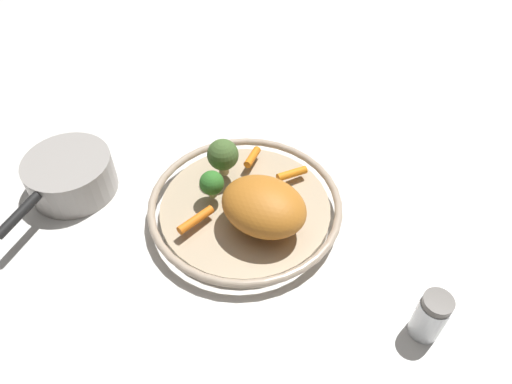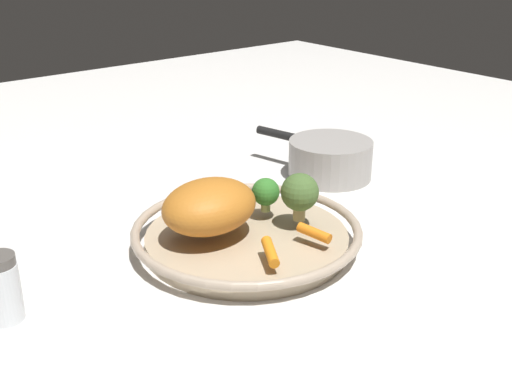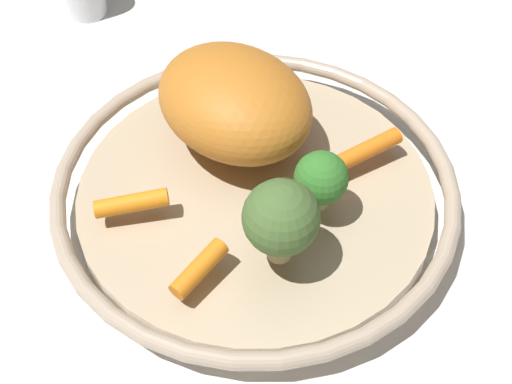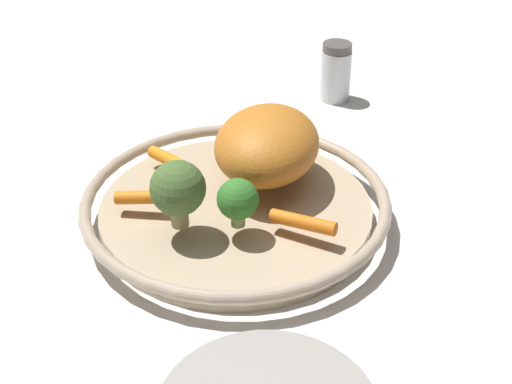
# 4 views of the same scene
# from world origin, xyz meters

# --- Properties ---
(ground_plane) EXTENTS (2.59, 2.59, 0.00)m
(ground_plane) POSITION_xyz_m (0.00, 0.00, 0.00)
(ground_plane) COLOR silver
(serving_bowl) EXTENTS (0.33, 0.33, 0.04)m
(serving_bowl) POSITION_xyz_m (0.00, 0.00, 0.02)
(serving_bowl) COLOR tan
(serving_bowl) RESTS_ON ground_plane
(roast_chicken_piece) EXTENTS (0.15, 0.12, 0.07)m
(roast_chicken_piece) POSITION_xyz_m (-0.05, 0.02, 0.07)
(roast_chicken_piece) COLOR #BF6F24
(roast_chicken_piece) RESTS_ON serving_bowl
(baby_carrot_back) EXTENTS (0.04, 0.06, 0.02)m
(baby_carrot_back) POSITION_xyz_m (-0.04, -0.09, 0.04)
(baby_carrot_back) COLOR orange
(baby_carrot_back) RESTS_ON serving_bowl
(baby_carrot_center) EXTENTS (0.03, 0.07, 0.02)m
(baby_carrot_center) POSITION_xyz_m (0.04, 0.08, 0.04)
(baby_carrot_center) COLOR orange
(baby_carrot_center) RESTS_ON serving_bowl
(baby_carrot_near_rim) EXTENTS (0.02, 0.05, 0.02)m
(baby_carrot_near_rim) POSITION_xyz_m (0.05, -0.09, 0.04)
(baby_carrot_near_rim) COLOR orange
(baby_carrot_near_rim) RESTS_ON serving_bowl
(broccoli_floret_mid) EXTENTS (0.06, 0.06, 0.07)m
(broccoli_floret_mid) POSITION_xyz_m (0.07, -0.03, 0.08)
(broccoli_floret_mid) COLOR tan
(broccoli_floret_mid) RESTS_ON serving_bowl
(broccoli_floret_large) EXTENTS (0.04, 0.04, 0.05)m
(broccoli_floret_large) POSITION_xyz_m (0.05, 0.02, 0.07)
(broccoli_floret_large) COLOR #97A966
(broccoli_floret_large) RESTS_ON serving_bowl
(salt_shaker) EXTENTS (0.04, 0.04, 0.08)m
(salt_shaker) POSITION_xyz_m (-0.34, 0.04, 0.04)
(salt_shaker) COLOR silver
(salt_shaker) RESTS_ON ground_plane
(saucepan) EXTENTS (0.15, 0.24, 0.07)m
(saucepan) POSITION_xyz_m (0.30, 0.12, 0.04)
(saucepan) COLOR #9E9993
(saucepan) RESTS_ON ground_plane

